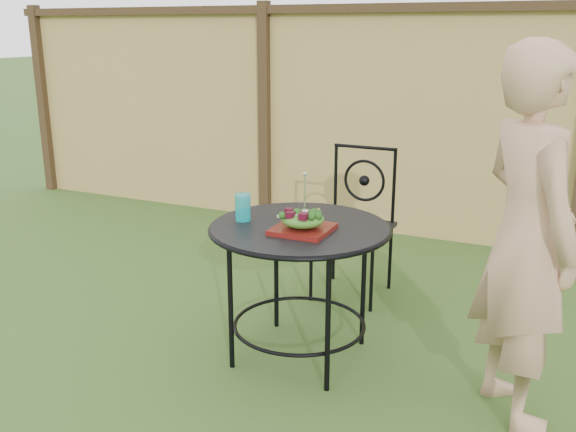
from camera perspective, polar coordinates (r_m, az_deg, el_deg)
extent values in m
plane|color=#214115|center=(3.60, 1.12, -11.48)|extent=(60.00, 60.00, 0.00)
cube|color=tan|center=(5.33, 10.87, 7.67)|extent=(8.00, 0.05, 1.80)
cube|color=black|center=(5.22, 11.30, 17.73)|extent=(8.00, 0.07, 0.07)
cube|color=black|center=(7.28, -20.93, 9.57)|extent=(0.09, 0.09, 1.90)
cube|color=black|center=(5.73, -2.08, 9.05)|extent=(0.09, 0.09, 1.90)
cylinder|color=black|center=(3.23, 1.06, -1.01)|extent=(0.90, 0.90, 0.02)
torus|color=black|center=(3.23, 1.06, -1.11)|extent=(0.92, 0.92, 0.02)
torus|color=black|center=(3.43, 1.01, -9.58)|extent=(0.70, 0.70, 0.02)
cylinder|color=black|center=(3.50, 6.73, -6.05)|extent=(0.03, 0.03, 0.71)
cylinder|color=black|center=(3.68, -1.06, -4.78)|extent=(0.03, 0.03, 0.71)
cylinder|color=black|center=(3.25, -5.13, -7.78)|extent=(0.03, 0.03, 0.71)
cylinder|color=black|center=(3.04, 3.57, -9.50)|extent=(0.03, 0.03, 0.71)
cube|color=black|center=(4.11, 5.75, -1.13)|extent=(0.46, 0.46, 0.03)
cylinder|color=black|center=(4.18, 6.90, 6.08)|extent=(0.42, 0.02, 0.02)
torus|color=black|center=(4.23, 6.80, 3.14)|extent=(0.28, 0.02, 0.28)
cylinder|color=black|center=(4.07, 2.06, -4.65)|extent=(0.02, 0.02, 0.44)
cylinder|color=black|center=(3.95, 7.44, -5.49)|extent=(0.02, 0.02, 0.44)
cylinder|color=black|center=(4.42, 4.08, -2.95)|extent=(0.02, 0.02, 0.44)
cylinder|color=black|center=(4.31, 9.06, -3.67)|extent=(0.02, 0.02, 0.44)
cylinder|color=black|center=(4.30, 4.26, 3.15)|extent=(0.02, 0.02, 0.50)
cylinder|color=black|center=(4.18, 9.40, 2.59)|extent=(0.02, 0.02, 0.50)
imported|color=tan|center=(2.89, 20.46, -1.94)|extent=(0.67, 0.72, 1.65)
cube|color=#48110A|center=(3.13, 1.31, -1.19)|extent=(0.27, 0.27, 0.02)
ellipsoid|color=#235614|center=(3.11, 1.32, -0.27)|extent=(0.21, 0.21, 0.08)
cylinder|color=silver|center=(3.07, 1.50, 2.03)|extent=(0.01, 0.01, 0.18)
cylinder|color=#0C9296|center=(3.30, -4.04, 0.77)|extent=(0.08, 0.08, 0.14)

